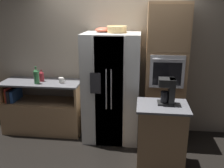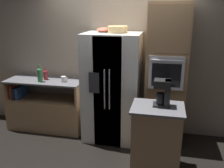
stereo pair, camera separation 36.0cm
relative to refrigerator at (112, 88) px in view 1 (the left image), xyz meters
The scene contains 12 objects.
ground_plane 0.90m from the refrigerator, 68.76° to the right, with size 20.00×20.00×0.00m, color black.
wall_back 0.65m from the refrigerator, 85.83° to the left, with size 12.00×0.06×2.80m.
counter_left 1.38m from the refrigerator, behind, with size 1.38×0.57×0.93m.
refrigerator is the anchor object (origin of this frame).
wall_oven 0.89m from the refrigerator, ahead, with size 0.62×0.66×2.25m.
island_counter 1.17m from the refrigerator, 44.65° to the right, with size 0.68×0.55×0.93m.
wicker_basket 0.96m from the refrigerator, 21.49° to the left, with size 0.32×0.32×0.11m.
fruit_bowl 0.95m from the refrigerator, 147.09° to the left, with size 0.25×0.25×0.08m.
bottle_tall 1.26m from the refrigerator, behind, with size 0.08×0.08×0.20m.
bottle_short 1.29m from the refrigerator, behind, with size 0.09×0.09×0.30m.
mug 0.87m from the refrigerator, behind, with size 0.12×0.08×0.10m.
coffee_maker 1.13m from the refrigerator, 40.51° to the right, with size 0.21×0.18×0.35m.
Camera 1 is at (0.45, -3.83, 2.16)m, focal length 40.00 mm.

